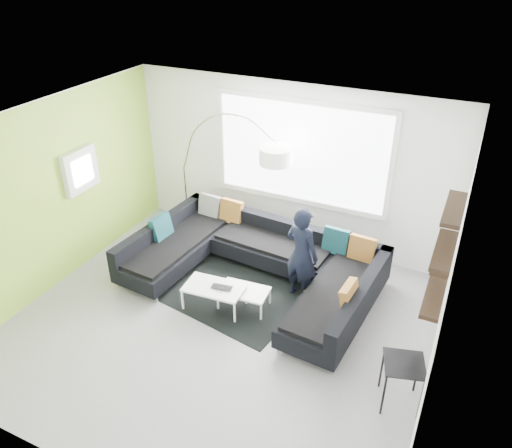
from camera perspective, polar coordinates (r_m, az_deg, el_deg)
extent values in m
plane|color=gray|center=(7.10, -4.18, -11.44)|extent=(5.50, 5.50, 0.00)
cube|color=white|center=(8.27, 3.89, 6.49)|extent=(5.50, 0.04, 2.80)
cube|color=white|center=(4.75, -20.17, -16.21)|extent=(5.50, 0.04, 2.80)
cube|color=white|center=(7.86, -22.43, 2.85)|extent=(0.04, 5.00, 2.80)
cube|color=white|center=(5.64, 20.76, -7.96)|extent=(0.04, 5.00, 2.80)
cube|color=white|center=(5.66, -5.23, 10.36)|extent=(5.50, 5.00, 0.04)
cube|color=#93C638|center=(7.85, -22.38, 2.84)|extent=(0.01, 5.00, 2.80)
cube|color=white|center=(8.06, 5.19, 8.10)|extent=(2.96, 0.06, 1.68)
cube|color=silver|center=(8.10, -19.40, 5.81)|extent=(0.12, 0.66, 0.66)
cube|color=black|center=(5.81, 20.70, -3.13)|extent=(0.20, 1.24, 0.95)
cube|color=black|center=(7.66, -0.55, -5.93)|extent=(3.82, 2.55, 0.38)
cube|color=black|center=(7.47, -0.56, -3.85)|extent=(3.82, 2.55, 0.29)
cube|color=brown|center=(7.44, -0.56, -3.48)|extent=(3.27, 0.46, 0.40)
cube|color=black|center=(7.66, -2.90, -7.73)|extent=(2.41, 1.93, 0.01)
cube|color=white|center=(7.28, -3.08, -8.31)|extent=(1.15, 0.73, 0.36)
cube|color=black|center=(6.15, 16.21, -17.04)|extent=(0.55, 0.55, 0.61)
imported|color=black|center=(7.19, 5.25, -3.45)|extent=(0.75, 0.67, 1.48)
imported|color=black|center=(7.12, -4.05, -7.45)|extent=(0.36, 0.28, 0.02)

